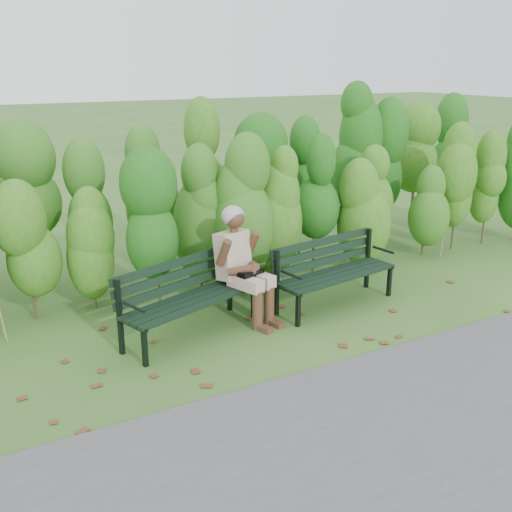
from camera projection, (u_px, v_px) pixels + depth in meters
ground at (272, 330)px, 6.49m from camera, size 80.00×80.00×0.00m
footpath at (414, 436)px, 4.65m from camera, size 60.00×2.50×0.01m
hedge_band at (199, 186)px, 7.65m from camera, size 11.04×1.67×2.42m
leaf_litter at (272, 330)px, 6.48m from camera, size 5.83×2.09×0.01m
bench_left at (185, 292)px, 6.29m from camera, size 1.67×0.99×0.79m
bench_right at (331, 267)px, 7.08m from camera, size 1.62×0.74×0.78m
seated_woman at (242, 259)px, 6.58m from camera, size 0.60×0.85×1.29m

